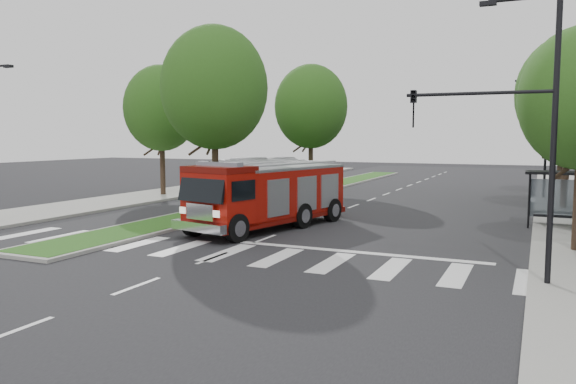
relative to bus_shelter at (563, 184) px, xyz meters
The scene contains 13 objects.
ground 14.00m from the bus_shelter, 143.97° to the right, with size 140.00×140.00×0.00m, color black.
sidewalk_left 25.84m from the bus_shelter, behind, with size 5.00×80.00×0.15m, color gray.
median 19.92m from the bus_shelter, 150.20° to the left, with size 3.00×50.00×0.15m.
bus_shelter is the anchor object (origin of this frame).
tree_right_mid 7.36m from the bus_shelter, 87.07° to the left, with size 5.60×5.60×9.72m.
tree_right_far 16.30m from the bus_shelter, 88.92° to the left, with size 5.00×5.00×8.73m.
tree_median_near 17.98m from the bus_shelter, behind, with size 5.80×5.80×10.16m.
tree_median_far 21.36m from the bus_shelter, 145.43° to the left, with size 5.60×5.60×9.72m.
tree_left_mid 25.82m from the bus_shelter, behind, with size 5.20×5.20×9.16m.
streetlight_right_near 12.05m from the bus_shelter, 97.76° to the right, with size 4.08×0.22×8.00m.
streetlight_right_far 12.13m from the bus_shelter, 94.11° to the left, with size 2.11×0.20×8.00m.
fire_engine 13.47m from the bus_shelter, 155.51° to the right, with size 4.69×9.49×3.16m.
city_bus 25.27m from the bus_shelter, 151.13° to the left, with size 2.14×9.13×2.54m, color silver.
Camera 1 is at (10.18, -20.30, 4.17)m, focal length 35.00 mm.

